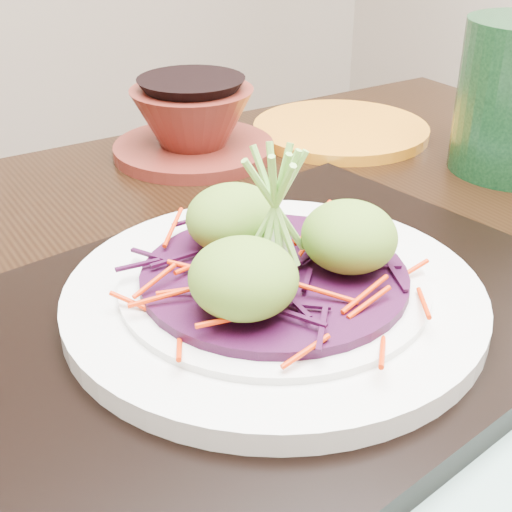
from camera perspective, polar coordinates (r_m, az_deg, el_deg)
dining_table at (r=0.61m, az=-2.41°, el=-11.16°), size 1.25×0.89×0.74m
placemat at (r=0.51m, az=1.40°, el=-6.13°), size 0.52×0.42×0.00m
serving_tray at (r=0.50m, az=1.41°, el=-4.98°), size 0.46×0.35×0.02m
white_plate at (r=0.49m, az=1.44°, el=-3.09°), size 0.29×0.29×0.02m
cabbage_bed at (r=0.48m, az=1.46°, el=-1.62°), size 0.18×0.18×0.01m
carrot_julienne at (r=0.48m, az=1.48°, el=-0.71°), size 0.22×0.22×0.01m
guacamole_scoops at (r=0.47m, az=1.56°, el=1.04°), size 0.16×0.14×0.05m
scallion_garnish at (r=0.46m, az=1.54°, el=3.49°), size 0.07×0.07×0.10m
terracotta_bowl_set at (r=0.82m, az=-5.06°, el=10.33°), size 0.19×0.19×0.08m
yellow_plate at (r=0.89m, az=6.77°, el=9.99°), size 0.27×0.27×0.01m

